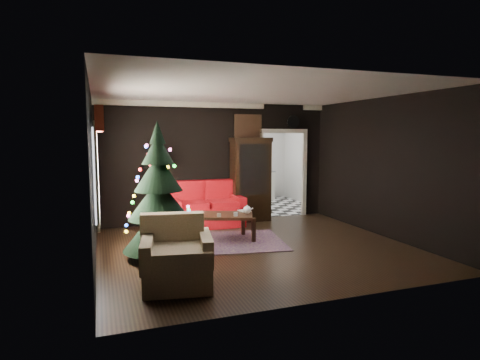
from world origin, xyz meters
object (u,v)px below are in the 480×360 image
object	(u,v)px
kitchen_table	(254,195)
loveseat	(206,204)
armchair	(177,253)
floor_lamp	(154,194)
christmas_tree	(159,196)
curio_cabinet	(250,181)
coffee_table	(223,227)
teapot	(247,210)
wall_clock	(293,122)

from	to	relation	value
kitchen_table	loveseat	bearing A→B (deg)	-137.49
armchair	kitchen_table	xyz separation A→B (m)	(3.10, 5.08, -0.08)
floor_lamp	christmas_tree	xyz separation A→B (m)	(-0.15, -1.82, 0.22)
curio_cabinet	armchair	distance (m)	4.43
kitchen_table	floor_lamp	bearing A→B (deg)	-147.66
christmas_tree	kitchen_table	distance (m)	4.92
loveseat	coffee_table	xyz separation A→B (m)	(-0.04, -1.38, -0.23)
coffee_table	teapot	distance (m)	0.58
floor_lamp	wall_clock	world-z (taller)	wall_clock
christmas_tree	armchair	bearing A→B (deg)	-88.37
curio_cabinet	teapot	world-z (taller)	curio_cabinet
loveseat	kitchen_table	size ratio (longest dim) A/B	2.27
loveseat	floor_lamp	world-z (taller)	floor_lamp
armchair	wall_clock	xyz separation A→B (m)	(3.65, 3.83, 1.92)
armchair	teapot	distance (m)	2.59
coffee_table	christmas_tree	bearing A→B (deg)	-152.08
wall_clock	kitchen_table	size ratio (longest dim) A/B	0.43
loveseat	christmas_tree	world-z (taller)	christmas_tree
wall_clock	kitchen_table	xyz separation A→B (m)	(-0.55, 1.25, -2.00)
floor_lamp	kitchen_table	size ratio (longest dim) A/B	2.27
loveseat	coffee_table	distance (m)	1.40
kitchen_table	armchair	bearing A→B (deg)	-121.43
teapot	armchair	bearing A→B (deg)	-131.81
wall_clock	coffee_table	bearing A→B (deg)	-143.35
floor_lamp	kitchen_table	xyz separation A→B (m)	(3.00, 1.90, -0.45)
armchair	teapot	xyz separation A→B (m)	(1.73, 1.93, 0.15)
armchair	wall_clock	size ratio (longest dim) A/B	2.99
floor_lamp	coffee_table	xyz separation A→B (m)	(1.16, -1.13, -0.56)
floor_lamp	christmas_tree	distance (m)	1.84
teapot	wall_clock	size ratio (longest dim) A/B	0.54
christmas_tree	coffee_table	world-z (taller)	christmas_tree
curio_cabinet	loveseat	bearing A→B (deg)	-169.17
loveseat	wall_clock	xyz separation A→B (m)	(2.35, 0.40, 1.88)
teapot	kitchen_table	size ratio (longest dim) A/B	0.23
christmas_tree	kitchen_table	world-z (taller)	christmas_tree
christmas_tree	teapot	bearing A→B (deg)	17.81
loveseat	wall_clock	bearing A→B (deg)	9.66
curio_cabinet	kitchen_table	xyz separation A→B (m)	(0.65, 1.43, -0.57)
coffee_table	kitchen_table	world-z (taller)	kitchen_table
teapot	wall_clock	world-z (taller)	wall_clock
floor_lamp	kitchen_table	bearing A→B (deg)	32.34
teapot	wall_clock	distance (m)	3.24
curio_cabinet	floor_lamp	xyz separation A→B (m)	(-2.35, -0.47, -0.12)
christmas_tree	coffee_table	bearing A→B (deg)	27.92
loveseat	armchair	size ratio (longest dim) A/B	1.77
kitchen_table	teapot	bearing A→B (deg)	-113.63
curio_cabinet	kitchen_table	distance (m)	1.67
christmas_tree	coffee_table	distance (m)	1.67
christmas_tree	teapot	world-z (taller)	christmas_tree
loveseat	floor_lamp	bearing A→B (deg)	-168.35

